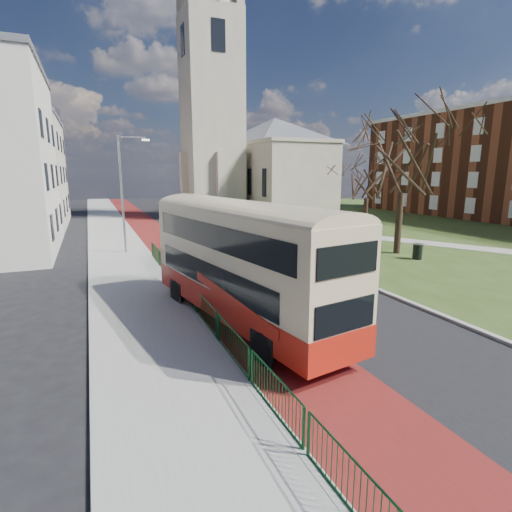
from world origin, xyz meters
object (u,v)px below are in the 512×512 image
winter_tree_near (404,144)px  winter_tree_far (368,175)px  streetlamp (124,188)px  bus (241,258)px  litter_bin (418,251)px

winter_tree_near → winter_tree_far: (6.49, 12.09, -2.14)m
streetlamp → bus: 16.03m
bus → winter_tree_far: 29.70m
winter_tree_far → litter_bin: (-6.67, -14.23, -4.82)m
bus → streetlamp: bearing=90.1°
winter_tree_near → winter_tree_far: size_ratio=1.40×
litter_bin → winter_tree_near: bearing=85.3°
streetlamp → litter_bin: size_ratio=7.58×
bus → winter_tree_far: winter_tree_far is taller
streetlamp → bus: bearing=-79.9°
streetlamp → bus: (2.80, -15.66, -2.02)m
bus → litter_bin: 16.10m
bus → litter_bin: (14.74, 6.16, -2.00)m
litter_bin → streetlamp: bearing=151.6°
streetlamp → litter_bin: 20.35m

